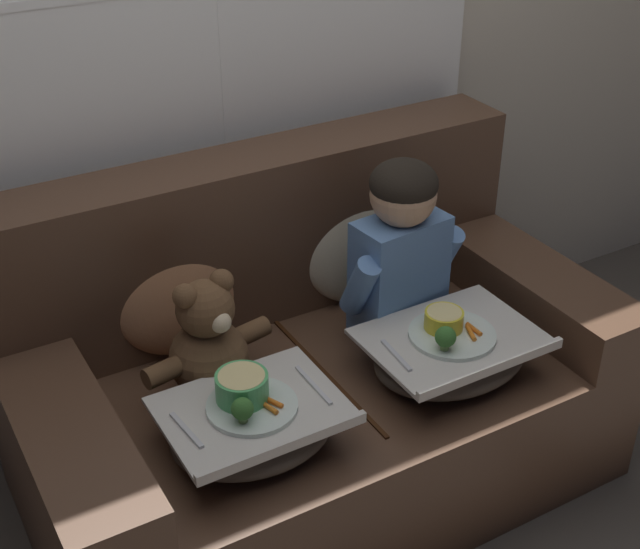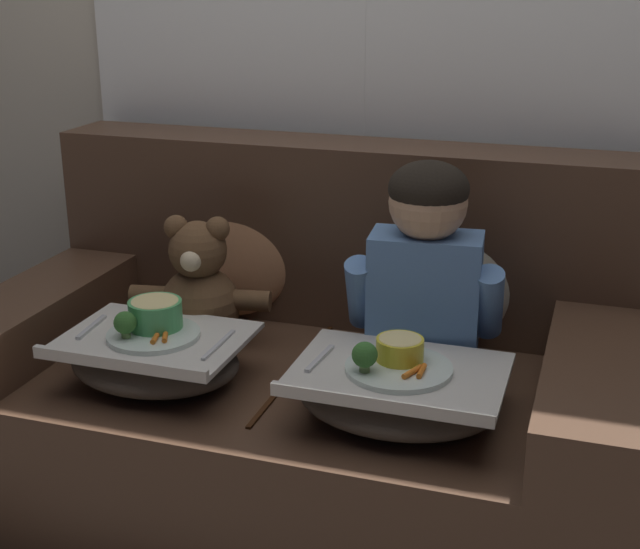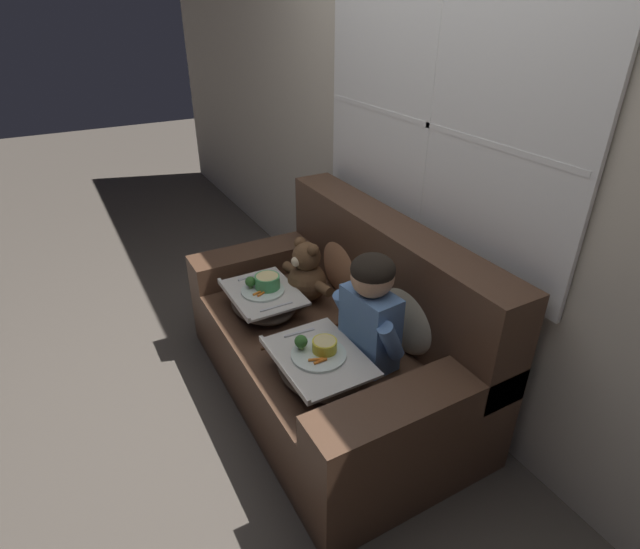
{
  "view_description": "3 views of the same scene",
  "coord_description": "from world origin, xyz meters",
  "px_view_note": "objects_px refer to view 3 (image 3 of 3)",
  "views": [
    {
      "loc": [
        -0.99,
        -1.72,
        1.89
      ],
      "look_at": [
        0.05,
        0.08,
        0.65
      ],
      "focal_mm": 50.0,
      "sensor_mm": 36.0,
      "label": 1
    },
    {
      "loc": [
        0.68,
        -1.93,
        1.36
      ],
      "look_at": [
        0.01,
        0.12,
        0.61
      ],
      "focal_mm": 50.0,
      "sensor_mm": 36.0,
      "label": 2
    },
    {
      "loc": [
        1.75,
        -1.01,
        1.85
      ],
      "look_at": [
        0.01,
        -0.04,
        0.73
      ],
      "focal_mm": 28.0,
      "sensor_mm": 36.0,
      "label": 3
    }
  ],
  "objects_px": {
    "child_figure": "(371,305)",
    "lap_tray_teddy": "(263,299)",
    "throw_pillow_behind_child": "(411,311)",
    "couch": "(339,339)",
    "lap_tray_child": "(318,365)",
    "teddy_bear": "(306,275)",
    "throw_pillow_behind_teddy": "(343,258)"
  },
  "relations": [
    {
      "from": "child_figure",
      "to": "lap_tray_teddy",
      "type": "xyz_separation_m",
      "value": [
        -0.59,
        -0.25,
        -0.22
      ]
    },
    {
      "from": "throw_pillow_behind_child",
      "to": "couch",
      "type": "bearing_deg",
      "value": -146.25
    },
    {
      "from": "lap_tray_child",
      "to": "couch",
      "type": "bearing_deg",
      "value": 136.29
    },
    {
      "from": "child_figure",
      "to": "lap_tray_teddy",
      "type": "height_order",
      "value": "child_figure"
    },
    {
      "from": "throw_pillow_behind_child",
      "to": "lap_tray_teddy",
      "type": "distance_m",
      "value": 0.77
    },
    {
      "from": "child_figure",
      "to": "lap_tray_teddy",
      "type": "relative_size",
      "value": 1.23
    },
    {
      "from": "lap_tray_child",
      "to": "lap_tray_teddy",
      "type": "relative_size",
      "value": 1.07
    },
    {
      "from": "couch",
      "to": "throw_pillow_behind_child",
      "type": "distance_m",
      "value": 0.45
    },
    {
      "from": "throw_pillow_behind_child",
      "to": "lap_tray_child",
      "type": "relative_size",
      "value": 0.9
    },
    {
      "from": "teddy_bear",
      "to": "lap_tray_child",
      "type": "distance_m",
      "value": 0.65
    },
    {
      "from": "child_figure",
      "to": "lap_tray_child",
      "type": "height_order",
      "value": "child_figure"
    },
    {
      "from": "child_figure",
      "to": "teddy_bear",
      "type": "relative_size",
      "value": 1.4
    },
    {
      "from": "throw_pillow_behind_child",
      "to": "child_figure",
      "type": "distance_m",
      "value": 0.25
    },
    {
      "from": "couch",
      "to": "lap_tray_child",
      "type": "xyz_separation_m",
      "value": [
        0.3,
        -0.28,
        0.16
      ]
    },
    {
      "from": "couch",
      "to": "throw_pillow_behind_teddy",
      "type": "xyz_separation_m",
      "value": [
        -0.3,
        0.2,
        0.28
      ]
    },
    {
      "from": "throw_pillow_behind_teddy",
      "to": "lap_tray_child",
      "type": "bearing_deg",
      "value": -39.07
    },
    {
      "from": "couch",
      "to": "throw_pillow_behind_teddy",
      "type": "bearing_deg",
      "value": 146.25
    },
    {
      "from": "lap_tray_teddy",
      "to": "teddy_bear",
      "type": "bearing_deg",
      "value": 89.56
    },
    {
      "from": "child_figure",
      "to": "lap_tray_child",
      "type": "distance_m",
      "value": 0.34
    },
    {
      "from": "teddy_bear",
      "to": "lap_tray_child",
      "type": "height_order",
      "value": "teddy_bear"
    },
    {
      "from": "teddy_bear",
      "to": "throw_pillow_behind_child",
      "type": "bearing_deg",
      "value": 21.32
    },
    {
      "from": "throw_pillow_behind_teddy",
      "to": "lap_tray_teddy",
      "type": "height_order",
      "value": "throw_pillow_behind_teddy"
    },
    {
      "from": "throw_pillow_behind_teddy",
      "to": "throw_pillow_behind_child",
      "type": "bearing_deg",
      "value": 0.0
    },
    {
      "from": "throw_pillow_behind_child",
      "to": "lap_tray_child",
      "type": "xyz_separation_m",
      "value": [
        -0.0,
        -0.48,
        -0.12
      ]
    },
    {
      "from": "throw_pillow_behind_child",
      "to": "child_figure",
      "type": "xyz_separation_m",
      "value": [
        0.0,
        -0.23,
        0.1
      ]
    },
    {
      "from": "couch",
      "to": "lap_tray_child",
      "type": "bearing_deg",
      "value": -43.71
    },
    {
      "from": "throw_pillow_behind_child",
      "to": "child_figure",
      "type": "relative_size",
      "value": 0.79
    },
    {
      "from": "couch",
      "to": "child_figure",
      "type": "distance_m",
      "value": 0.48
    },
    {
      "from": "lap_tray_child",
      "to": "lap_tray_teddy",
      "type": "height_order",
      "value": "same"
    },
    {
      "from": "child_figure",
      "to": "teddy_bear",
      "type": "height_order",
      "value": "child_figure"
    },
    {
      "from": "teddy_bear",
      "to": "throw_pillow_behind_teddy",
      "type": "bearing_deg",
      "value": 90.22
    },
    {
      "from": "throw_pillow_behind_teddy",
      "to": "lap_tray_teddy",
      "type": "distance_m",
      "value": 0.49
    }
  ]
}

